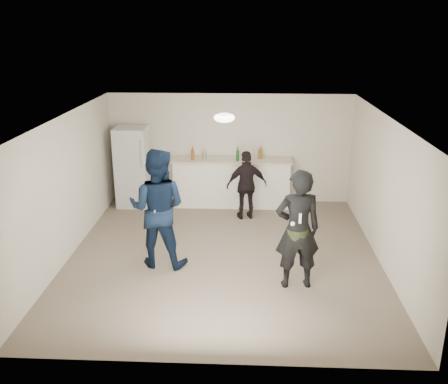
{
  "coord_description": "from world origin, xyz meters",
  "views": [
    {
      "loc": [
        0.4,
        -8.11,
        3.98
      ],
      "look_at": [
        0.0,
        0.2,
        1.15
      ],
      "focal_mm": 40.0,
      "sensor_mm": 36.0,
      "label": 1
    }
  ],
  "objects_px": {
    "fridge": "(133,167)",
    "man": "(158,208)",
    "counter": "(232,183)",
    "woman": "(298,230)",
    "shaker": "(204,155)",
    "spectator": "(247,185)"
  },
  "relations": [
    {
      "from": "man",
      "to": "woman",
      "type": "distance_m",
      "value": 2.38
    },
    {
      "from": "spectator",
      "to": "counter",
      "type": "bearing_deg",
      "value": -79.05
    },
    {
      "from": "spectator",
      "to": "shaker",
      "type": "bearing_deg",
      "value": -51.5
    },
    {
      "from": "woman",
      "to": "counter",
      "type": "bearing_deg",
      "value": -80.09
    },
    {
      "from": "woman",
      "to": "spectator",
      "type": "height_order",
      "value": "woman"
    },
    {
      "from": "counter",
      "to": "spectator",
      "type": "bearing_deg",
      "value": -66.41
    },
    {
      "from": "fridge",
      "to": "man",
      "type": "distance_m",
      "value": 3.13
    },
    {
      "from": "fridge",
      "to": "spectator",
      "type": "xyz_separation_m",
      "value": [
        2.58,
        -0.72,
        -0.16
      ]
    },
    {
      "from": "spectator",
      "to": "fridge",
      "type": "bearing_deg",
      "value": -28.27
    },
    {
      "from": "man",
      "to": "woman",
      "type": "bearing_deg",
      "value": 170.6
    },
    {
      "from": "shaker",
      "to": "woman",
      "type": "relative_size",
      "value": 0.09
    },
    {
      "from": "counter",
      "to": "man",
      "type": "height_order",
      "value": "man"
    },
    {
      "from": "fridge",
      "to": "man",
      "type": "bearing_deg",
      "value": -69.74
    },
    {
      "from": "man",
      "to": "woman",
      "type": "height_order",
      "value": "man"
    },
    {
      "from": "counter",
      "to": "fridge",
      "type": "bearing_deg",
      "value": -178.2
    },
    {
      "from": "woman",
      "to": "shaker",
      "type": "bearing_deg",
      "value": -71.72
    },
    {
      "from": "shaker",
      "to": "man",
      "type": "relative_size",
      "value": 0.08
    },
    {
      "from": "spectator",
      "to": "woman",
      "type": "bearing_deg",
      "value": 92.78
    },
    {
      "from": "shaker",
      "to": "spectator",
      "type": "bearing_deg",
      "value": -38.86
    },
    {
      "from": "counter",
      "to": "fridge",
      "type": "height_order",
      "value": "fridge"
    },
    {
      "from": "counter",
      "to": "spectator",
      "type": "height_order",
      "value": "spectator"
    },
    {
      "from": "shaker",
      "to": "woman",
      "type": "bearing_deg",
      "value": -64.37
    }
  ]
}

